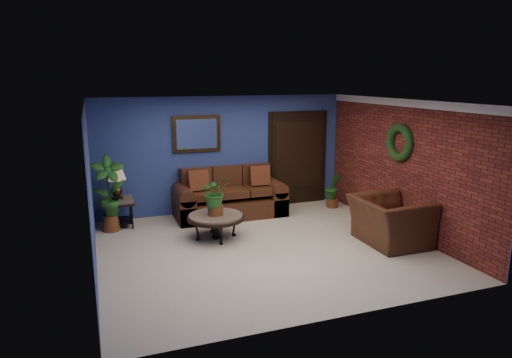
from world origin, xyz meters
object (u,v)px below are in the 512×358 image
object	(u,v)px
table_lamp	(116,179)
armchair	(389,221)
coffee_table	(216,218)
end_table	(118,206)
sofa	(229,199)
side_chair	(246,189)

from	to	relation	value
table_lamp	armchair	size ratio (longest dim) A/B	0.50
coffee_table	end_table	distance (m)	2.08
table_lamp	sofa	bearing A→B (deg)	0.93
sofa	coffee_table	world-z (taller)	sofa
side_chair	end_table	bearing A→B (deg)	-172.02
end_table	armchair	distance (m)	5.14
sofa	armchair	world-z (taller)	sofa
armchair	table_lamp	bearing A→B (deg)	60.37
table_lamp	end_table	bearing A→B (deg)	135.00
side_chair	armchair	xyz separation A→B (m)	(1.77, -2.64, -0.11)
coffee_table	armchair	distance (m)	3.09
armchair	side_chair	bearing A→B (deg)	34.28
coffee_table	armchair	world-z (taller)	armchair
table_lamp	armchair	distance (m)	5.17
coffee_table	side_chair	world-z (taller)	side_chair
side_chair	armchair	distance (m)	3.18
table_lamp	armchair	bearing A→B (deg)	-30.05
sofa	coffee_table	size ratio (longest dim) A/B	2.21
table_lamp	side_chair	distance (m)	2.71
coffee_table	table_lamp	world-z (taller)	table_lamp
sofa	end_table	xyz separation A→B (m)	(-2.27, -0.04, 0.09)
table_lamp	side_chair	size ratio (longest dim) A/B	0.68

